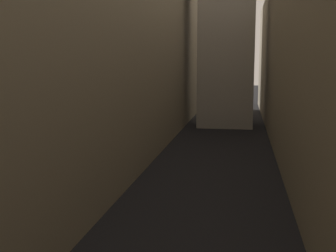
% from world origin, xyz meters
% --- Properties ---
extents(ground_plane, '(264.00, 264.00, 0.00)m').
position_xyz_m(ground_plane, '(0.00, 48.00, 0.00)').
color(ground_plane, black).
extents(building_block_left, '(15.92, 108.00, 25.06)m').
position_xyz_m(building_block_left, '(-13.46, 50.00, 12.53)').
color(building_block_left, gray).
rests_on(building_block_left, ground).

